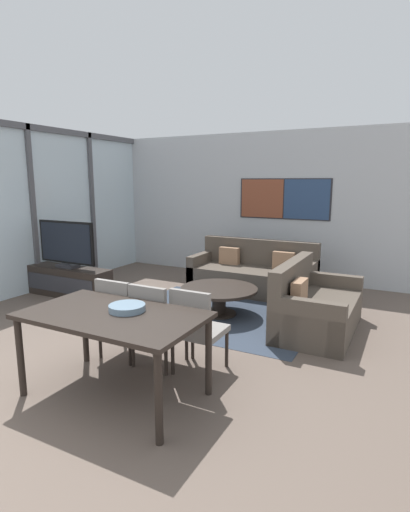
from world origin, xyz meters
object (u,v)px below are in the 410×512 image
object	(u,v)px
dining_table	(113,322)
sofa_main	(254,275)
television	(66,245)
dining_chair_left	(121,313)
coffee_table	(219,294)
dining_chair_right	(196,326)
fruit_bowl	(127,307)
tv_console	(69,282)
dining_chair_centre	(155,320)
sofa_side	(312,309)

from	to	relation	value
dining_table	sofa_main	bearing A→B (deg)	91.95
television	dining_chair_left	distance (m)	2.74
television	coffee_table	xyz separation A→B (m)	(2.62, 0.30, -0.57)
dining_chair_right	fruit_bowl	xyz separation A→B (m)	(-0.38, -0.57, 0.30)
tv_console	dining_chair_right	bearing A→B (deg)	-23.88
tv_console	dining_chair_centre	size ratio (longest dim) A/B	1.76
tv_console	dining_chair_left	size ratio (longest dim) A/B	1.76
tv_console	sofa_main	size ratio (longest dim) A/B	0.74
tv_console	dining_chair_left	world-z (taller)	dining_chair_left
sofa_main	tv_console	bearing A→B (deg)	-147.35
dining_table	fruit_bowl	world-z (taller)	fruit_bowl
sofa_main	dining_chair_centre	world-z (taller)	dining_chair_centre
dining_chair_right	sofa_main	bearing A→B (deg)	100.56
coffee_table	sofa_side	bearing A→B (deg)	0.45
sofa_main	fruit_bowl	world-z (taller)	sofa_main
coffee_table	dining_table	distance (m)	2.43
tv_console	fruit_bowl	xyz separation A→B (m)	(2.81, -1.99, 0.55)
television	fruit_bowl	world-z (taller)	television
tv_console	dining_table	bearing A→B (deg)	-37.33
tv_console	dining_table	size ratio (longest dim) A/B	0.98
coffee_table	fruit_bowl	bearing A→B (deg)	-85.02
television	dining_chair_left	world-z (taller)	television
dining_chair_right	tv_console	bearing A→B (deg)	156.12
dining_chair_left	dining_table	bearing A→B (deg)	-55.15
television	fruit_bowl	bearing A→B (deg)	-35.22
sofa_main	dining_chair_right	size ratio (longest dim) A/B	2.37
coffee_table	tv_console	bearing A→B (deg)	-173.47
tv_console	sofa_side	size ratio (longest dim) A/B	1.00
dining_chair_left	fruit_bowl	world-z (taller)	dining_chair_left
dining_chair_right	dining_chair_centre	bearing A→B (deg)	-173.90
sofa_side	dining_chair_right	xyz separation A→B (m)	(-0.73, -1.72, 0.21)
tv_console	dining_chair_left	bearing A→B (deg)	-32.27
tv_console	sofa_main	world-z (taller)	sofa_main
fruit_bowl	dining_chair_right	bearing A→B (deg)	56.67
sofa_main	television	bearing A→B (deg)	-147.37
sofa_main	coffee_table	bearing A→B (deg)	-90.00
television	dining_chair_right	size ratio (longest dim) A/B	1.31
coffee_table	fruit_bowl	world-z (taller)	fruit_bowl
television	fruit_bowl	distance (m)	3.45
sofa_main	dining_chair_left	bearing A→B (deg)	-95.83
dining_table	tv_console	bearing A→B (deg)	142.67
dining_chair_left	fruit_bowl	size ratio (longest dim) A/B	2.75
tv_console	television	world-z (taller)	television
television	sofa_side	distance (m)	3.98
dining_chair_right	fruit_bowl	distance (m)	0.75
dining_chair_left	dining_chair_centre	distance (m)	0.45
television	dining_chair_right	xyz separation A→B (m)	(3.19, -1.41, -0.37)
dining_chair_left	coffee_table	bearing A→B (deg)	79.66
fruit_bowl	coffee_table	bearing A→B (deg)	94.98
dining_chair_centre	tv_console	bearing A→B (deg)	151.97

